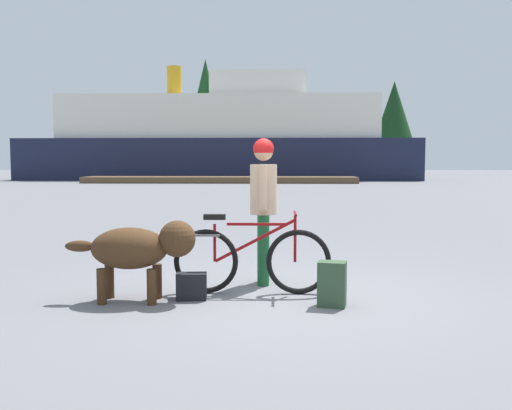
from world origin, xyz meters
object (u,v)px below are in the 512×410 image
person_cyclist (263,196)px  ferry_boat (222,140)px  dog (139,248)px  backpack (332,284)px  handbag_pannier (191,286)px  bicycle (251,259)px  sailboat_moored (264,173)px

person_cyclist → ferry_boat: 38.14m
person_cyclist → dog: person_cyclist is taller
backpack → handbag_pannier: (-1.48, 0.23, -0.09)m
backpack → handbag_pannier: backpack is taller
bicycle → handbag_pannier: size_ratio=5.50×
dog → person_cyclist: bearing=35.6°
person_cyclist → backpack: 1.53m
dog → ferry_boat: (-2.77, 38.80, 2.46)m
bicycle → handbag_pannier: 0.73m
bicycle → handbag_pannier: (-0.62, -0.30, -0.25)m
handbag_pannier → backpack: bearing=-9.0°
bicycle → ferry_boat: ferry_boat is taller
person_cyclist → ferry_boat: (-4.06, 37.88, 1.97)m
bicycle → ferry_boat: bearing=95.8°
bicycle → dog: size_ratio=1.27×
dog → handbag_pannier: dog is taller
dog → backpack: dog is taller
dog → handbag_pannier: bearing=10.0°
bicycle → backpack: bicycle is taller
dog → handbag_pannier: size_ratio=4.34×
bicycle → dog: bearing=-161.4°
backpack → person_cyclist: bearing=124.3°
ferry_boat → sailboat_moored: size_ratio=4.09×
backpack → sailboat_moored: bearing=92.3°
backpack → ferry_boat: 39.33m
dog → bicycle: bearing=18.6°
person_cyclist → sailboat_moored: size_ratio=0.24×
handbag_pannier → ferry_boat: 38.95m
handbag_pannier → ferry_boat: size_ratio=0.01×
dog → sailboat_moored: size_ratio=0.19×
handbag_pannier → sailboat_moored: 37.49m
ferry_boat → sailboat_moored: bearing=-20.3°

